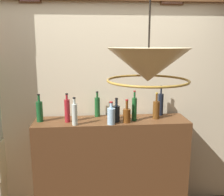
# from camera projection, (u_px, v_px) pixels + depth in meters

# --- Properties ---
(panelled_rear_partition) EXTENTS (3.71, 0.15, 2.73)m
(panelled_rear_partition) POSITION_uv_depth(u_px,v_px,m) (109.00, 88.00, 2.91)
(panelled_rear_partition) COLOR beige
(panelled_rear_partition) RESTS_ON ground
(bar_shelf_unit) EXTENTS (1.64, 0.39, 1.14)m
(bar_shelf_unit) POSITION_uv_depth(u_px,v_px,m) (112.00, 169.00, 2.83)
(bar_shelf_unit) COLOR brown
(bar_shelf_unit) RESTS_ON ground
(liquor_bottle_tequila) EXTENTS (0.07, 0.07, 0.29)m
(liquor_bottle_tequila) POSITION_uv_depth(u_px,v_px,m) (156.00, 109.00, 2.74)
(liquor_bottle_tequila) COLOR brown
(liquor_bottle_tequila) RESTS_ON bar_shelf_unit
(liquor_bottle_mezcal) EXTENTS (0.06, 0.06, 0.34)m
(liquor_bottle_mezcal) POSITION_uv_depth(u_px,v_px,m) (161.00, 104.00, 2.87)
(liquor_bottle_mezcal) COLOR black
(liquor_bottle_mezcal) RESTS_ON bar_shelf_unit
(liquor_bottle_scotch) EXTENTS (0.08, 0.08, 0.24)m
(liquor_bottle_scotch) POSITION_uv_depth(u_px,v_px,m) (127.00, 115.00, 2.61)
(liquor_bottle_scotch) COLOR brown
(liquor_bottle_scotch) RESTS_ON bar_shelf_unit
(liquor_bottle_bourbon) EXTENTS (0.06, 0.06, 0.30)m
(liquor_bottle_bourbon) POSITION_uv_depth(u_px,v_px,m) (67.00, 110.00, 2.61)
(liquor_bottle_bourbon) COLOR maroon
(liquor_bottle_bourbon) RESTS_ON bar_shelf_unit
(liquor_bottle_rye) EXTENTS (0.06, 0.06, 0.28)m
(liquor_bottle_rye) POSITION_uv_depth(u_px,v_px,m) (97.00, 106.00, 2.81)
(liquor_bottle_rye) COLOR #194D22
(liquor_bottle_rye) RESTS_ON bar_shelf_unit
(liquor_bottle_port) EXTENTS (0.07, 0.07, 0.25)m
(liquor_bottle_port) POSITION_uv_depth(u_px,v_px,m) (116.00, 113.00, 2.63)
(liquor_bottle_port) COLOR black
(liquor_bottle_port) RESTS_ON bar_shelf_unit
(liquor_bottle_amaro) EXTENTS (0.05, 0.05, 0.28)m
(liquor_bottle_amaro) POSITION_uv_depth(u_px,v_px,m) (75.00, 114.00, 2.52)
(liquor_bottle_amaro) COLOR silver
(liquor_bottle_amaro) RESTS_ON bar_shelf_unit
(liquor_bottle_rum) EXTENTS (0.05, 0.05, 0.32)m
(liquor_bottle_rum) POSITION_uv_depth(u_px,v_px,m) (134.00, 109.00, 2.66)
(liquor_bottle_rum) COLOR #184F21
(liquor_bottle_rum) RESTS_ON bar_shelf_unit
(liquor_bottle_vodka) EXTENTS (0.08, 0.08, 0.23)m
(liquor_bottle_vodka) POSITION_uv_depth(u_px,v_px,m) (111.00, 116.00, 2.55)
(liquor_bottle_vodka) COLOR #A0C8E1
(liquor_bottle_vodka) RESTS_ON bar_shelf_unit
(liquor_bottle_whiskey) EXTENTS (0.07, 0.07, 0.29)m
(liquor_bottle_whiskey) POSITION_uv_depth(u_px,v_px,m) (40.00, 111.00, 2.63)
(liquor_bottle_whiskey) COLOR #185326
(liquor_bottle_whiskey) RESTS_ON bar_shelf_unit
(glass_tumbler_rocks) EXTENTS (0.06, 0.06, 0.10)m
(glass_tumbler_rocks) POSITION_uv_depth(u_px,v_px,m) (115.00, 114.00, 2.74)
(glass_tumbler_rocks) COLOR silver
(glass_tumbler_rocks) RESTS_ON bar_shelf_unit
(pendant_lamp) EXTENTS (0.55, 0.55, 0.59)m
(pendant_lamp) POSITION_uv_depth(u_px,v_px,m) (148.00, 66.00, 1.67)
(pendant_lamp) COLOR beige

